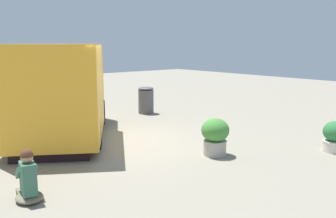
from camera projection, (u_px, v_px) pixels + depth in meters
ground_plane at (112, 142)px, 9.62m from camera, size 40.00×40.00×0.00m
food_truck at (61, 94)px, 9.92m from camera, size 4.51×5.24×2.52m
person_customer at (28, 181)px, 6.01m from camera, size 0.52×0.80×0.87m
planter_flowering_near at (336, 136)px, 8.75m from camera, size 0.59×0.59×0.73m
planter_flowering_far at (215, 136)px, 8.46m from camera, size 0.64×0.64×0.86m
trash_bin at (146, 100)px, 13.56m from camera, size 0.57×0.57×0.98m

